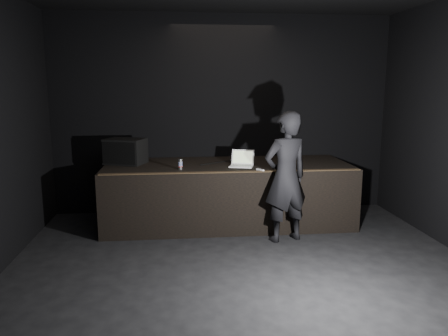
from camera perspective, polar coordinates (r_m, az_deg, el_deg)
ground at (r=4.93m, az=4.10°, el=-16.74°), size 7.00×7.00×0.00m
room_walls at (r=4.38m, az=4.46°, el=7.44°), size 6.10×7.10×3.52m
stage_riser at (r=7.30m, az=0.45°, el=-3.31°), size 4.00×1.50×1.00m
riser_lip at (r=6.50m, az=1.15°, el=-0.49°), size 3.92×0.10×0.01m
stage_monitor at (r=7.35m, az=-12.79°, el=2.14°), size 0.73×0.64×0.41m
cable at (r=7.29m, az=-0.58°, el=0.76°), size 0.68×0.48×0.02m
laptop at (r=6.99m, az=2.36°, el=0.80°), size 0.44×0.42×0.25m
beer_can at (r=6.73m, az=-5.73°, el=0.49°), size 0.07×0.07×0.16m
plastic_cup at (r=7.34m, az=0.93°, el=1.18°), size 0.08×0.08×0.11m
wii_remote at (r=6.61m, az=4.75°, el=-0.26°), size 0.10×0.15×0.03m
person at (r=6.41m, az=8.07°, el=-1.18°), size 0.81×0.65×1.92m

